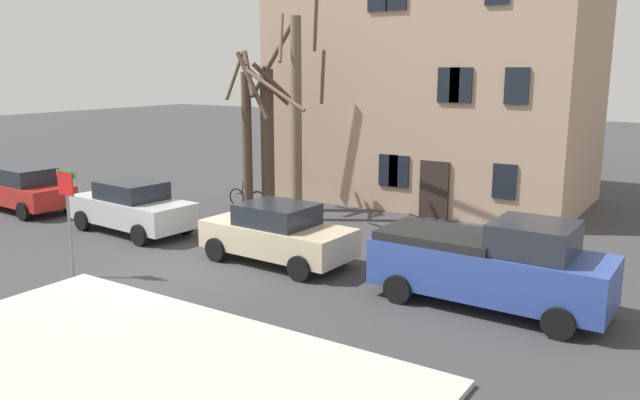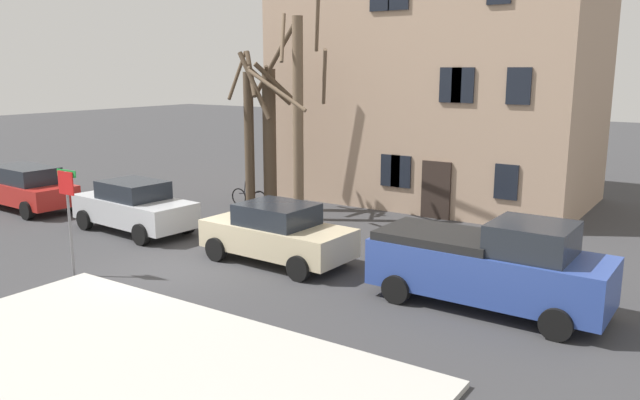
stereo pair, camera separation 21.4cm
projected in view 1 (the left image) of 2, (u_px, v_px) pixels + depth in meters
ground_plane at (169, 270)px, 17.06m from camera, size 120.00×120.00×0.00m
building_main at (434, 60)px, 25.75m from camera, size 12.86×7.70×11.28m
tree_bare_near at (249, 134)px, 23.72m from camera, size 1.82×2.34×6.02m
tree_bare_mid at (266, 129)px, 23.71m from camera, size 2.15×2.15×7.04m
tree_bare_far at (297, 112)px, 21.94m from camera, size 2.61×2.64×8.06m
car_red_wagon at (23, 188)px, 24.01m from camera, size 4.53×2.18×1.69m
car_silver_sedan at (132, 207)px, 20.84m from camera, size 4.68×2.31×1.72m
car_beige_sedan at (277, 233)px, 17.56m from camera, size 4.43×2.22×1.68m
pickup_truck_blue at (491, 264)px, 14.21m from camera, size 5.32×2.19×2.11m
street_sign_pole at (67, 203)px, 16.07m from camera, size 0.76×0.07×2.83m
bicycle_leaning at (247, 198)px, 24.70m from camera, size 1.75×0.10×1.03m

